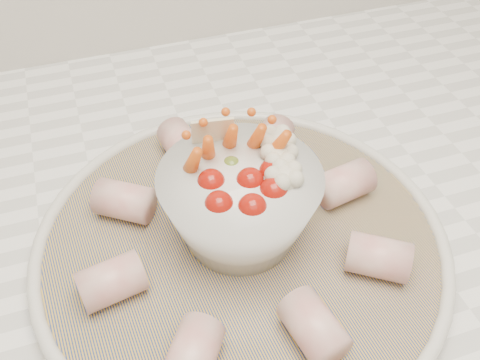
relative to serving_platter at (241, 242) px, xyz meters
name	(u,v)px	position (x,y,z in m)	size (l,w,h in m)	color
serving_platter	(241,242)	(0.00, 0.00, 0.00)	(0.41, 0.41, 0.02)	navy
veggie_bowl	(241,201)	(0.00, 0.01, 0.05)	(0.14, 0.14, 0.11)	silver
cured_meat_rolls	(240,227)	(0.00, 0.00, 0.02)	(0.29, 0.29, 0.04)	#C05A57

